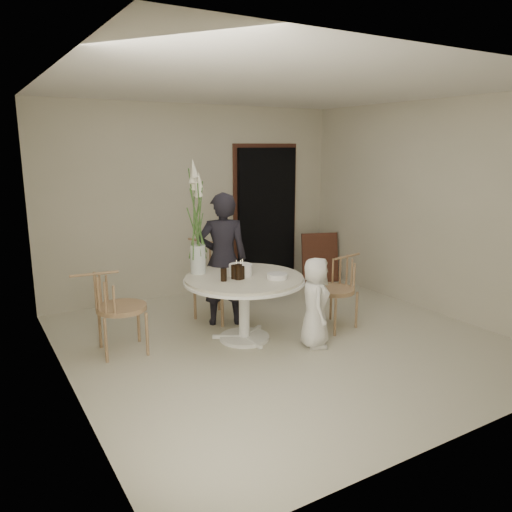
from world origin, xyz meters
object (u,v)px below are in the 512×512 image
girl (223,259)px  flower_vase (197,223)px  boy (315,303)px  table (244,287)px  chair_left (109,301)px  birthday_cake (241,270)px  chair_right (340,281)px  chair_far (212,268)px

girl → flower_vase: bearing=47.6°
boy → table: bearing=73.5°
chair_left → birthday_cake: (1.38, -0.31, 0.21)m
girl → boy: size_ratio=1.63×
boy → chair_right: bearing=-32.7°
chair_far → boy: 1.55m
chair_right → girl: size_ratio=0.53×
table → boy: (0.56, -0.55, -0.12)m
table → chair_far: 0.90m
chair_far → birthday_cake: chair_far is taller
chair_right → flower_vase: bearing=-121.1°
chair_right → chair_left: chair_left is taller
chair_far → chair_right: chair_far is taller
girl → boy: 1.29m
chair_left → boy: (1.95, -0.92, -0.09)m
boy → birthday_cake: bearing=70.9°
boy → flower_vase: flower_vase is taller
birthday_cake → chair_left: bearing=167.5°
chair_left → boy: boy is taller
chair_far → chair_left: chair_far is taller
flower_vase → girl: bearing=24.6°
flower_vase → chair_left: bearing=-178.5°
table → birthday_cake: bearing=97.3°
chair_far → chair_left: bearing=178.5°
girl → flower_vase: (-0.41, -0.19, 0.49)m
chair_left → flower_vase: (1.02, 0.03, 0.71)m
table → girl: size_ratio=0.83×
flower_vase → table: bearing=-47.0°
girl → boy: girl is taller
chair_right → boy: boy is taller
flower_vase → chair_right: bearing=-20.3°
birthday_cake → flower_vase: flower_vase is taller
boy → flower_vase: bearing=72.5°
chair_right → birthday_cake: (-1.22, 0.25, 0.24)m
chair_far → boy: boy is taller
chair_far → birthday_cake: 0.85m
birthday_cake → chair_right: bearing=-11.6°
chair_left → boy: 2.16m
table → birthday_cake: birthday_cake is taller
chair_left → girl: bearing=-75.8°
boy → chair_left: bearing=92.8°
chair_left → chair_right: bearing=-96.4°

